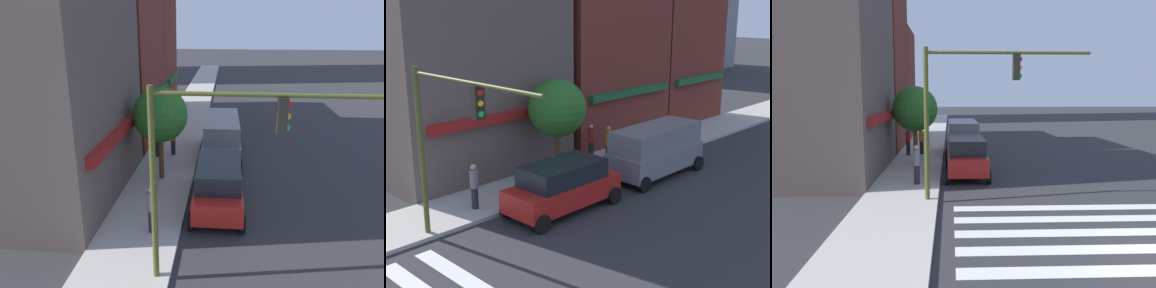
% 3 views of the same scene
% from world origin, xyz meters
% --- Properties ---
extents(storefront_row, '(23.16, 5.30, 12.60)m').
position_xyz_m(storefront_row, '(17.21, 11.50, 5.97)').
color(storefront_row, brown).
rests_on(storefront_row, ground_plane).
extents(traffic_signal, '(0.32, 6.19, 5.88)m').
position_xyz_m(traffic_signal, '(5.13, 4.85, 4.14)').
color(traffic_signal, '#474C1E').
rests_on(traffic_signal, ground_plane).
extents(suv_red, '(4.72, 2.12, 1.94)m').
position_xyz_m(suv_red, '(9.99, 4.70, 1.03)').
color(suv_red, '#B21E19').
rests_on(suv_red, ground_plane).
extents(van_grey, '(5.04, 2.22, 2.34)m').
position_xyz_m(van_grey, '(15.93, 4.70, 1.29)').
color(van_grey, slate).
rests_on(van_grey, ground_plane).
extents(pedestrian_orange_vest, '(0.32, 0.32, 1.77)m').
position_xyz_m(pedestrian_orange_vest, '(15.74, 7.41, 1.07)').
color(pedestrian_orange_vest, '#23232D').
rests_on(pedestrian_orange_vest, sidewalk_left).
extents(pedestrian_grey_coat, '(0.32, 0.32, 1.77)m').
position_xyz_m(pedestrian_grey_coat, '(7.54, 7.01, 1.07)').
color(pedestrian_grey_coat, '#23232D').
rests_on(pedestrian_grey_coat, sidewalk_left).
extents(pedestrian_red_jacket, '(0.32, 0.32, 1.77)m').
position_xyz_m(pedestrian_red_jacket, '(15.40, 8.26, 1.07)').
color(pedestrian_red_jacket, '#23232D').
rests_on(pedestrian_red_jacket, sidewalk_left).
extents(street_tree, '(2.57, 2.57, 4.43)m').
position_xyz_m(street_tree, '(12.39, 7.50, 3.29)').
color(street_tree, brown).
rests_on(street_tree, sidewalk_left).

